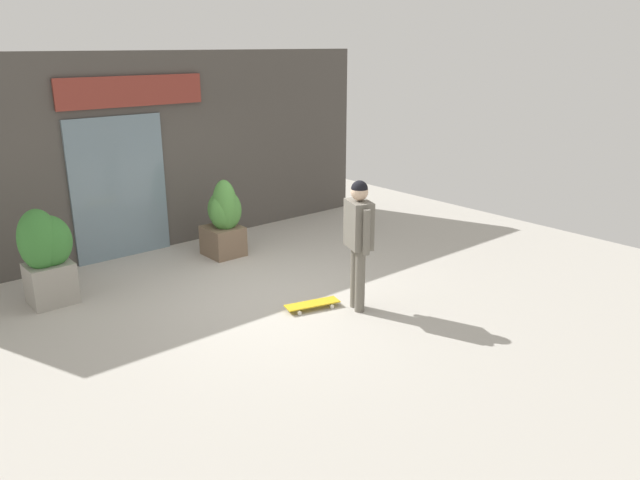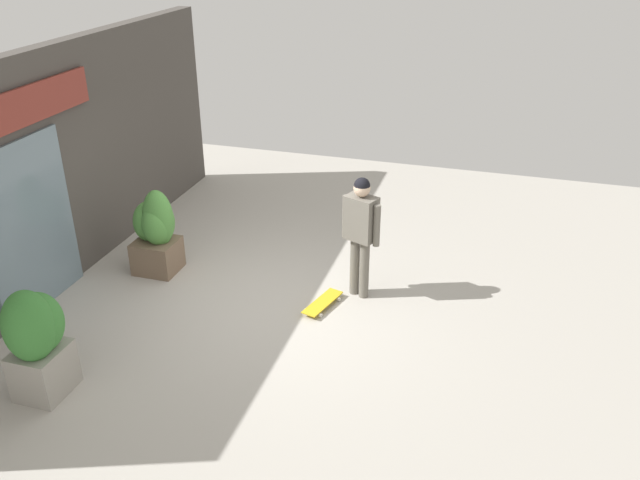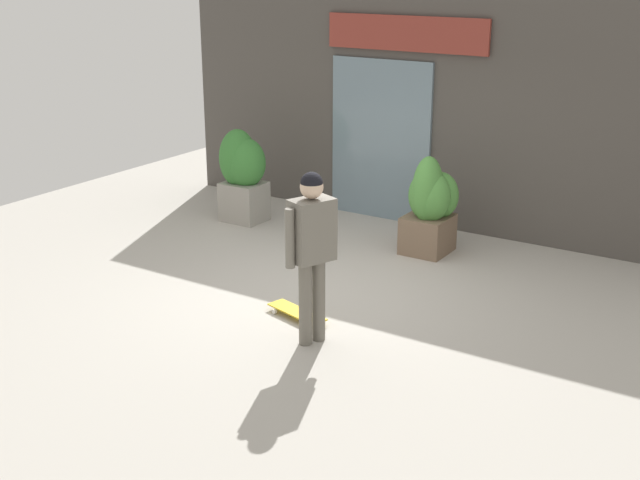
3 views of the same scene
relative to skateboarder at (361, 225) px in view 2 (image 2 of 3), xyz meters
name	(u,v)px [view 2 (image 2 of 3)]	position (x,y,z in m)	size (l,w,h in m)	color
ground_plane	(267,303)	(-0.59, 1.13, -1.07)	(12.00, 12.00, 0.00)	#B2ADA3
building_facade	(55,170)	(-0.62, 4.16, 0.55)	(8.23, 0.31, 3.25)	#4C4742
skateboarder	(361,225)	(0.00, 0.00, 0.00)	(0.39, 0.56, 1.73)	#666056
skateboard	(323,302)	(-0.45, 0.39, -1.00)	(0.77, 0.40, 0.08)	gold
planter_box_left	(36,337)	(-3.01, 2.81, -0.33)	(0.68, 0.55, 1.33)	gray
planter_box_right	(156,230)	(-0.15, 3.00, -0.42)	(0.61, 0.65, 1.28)	brown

